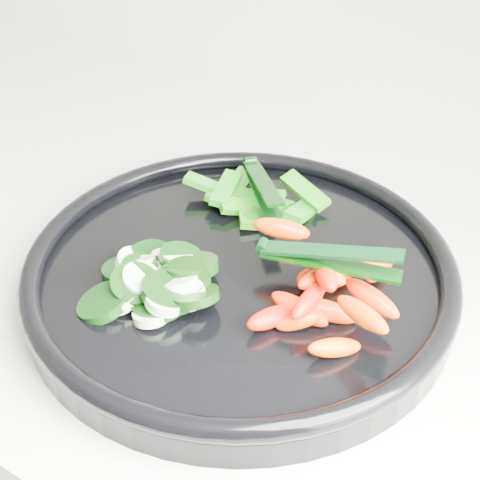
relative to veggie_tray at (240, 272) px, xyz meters
The scene contains 7 objects.
counter 0.64m from the veggie_tray, behind, with size 2.02×0.62×0.93m.
veggie_tray is the anchor object (origin of this frame).
cucumber_pile 0.07m from the veggie_tray, 128.23° to the right, with size 0.13×0.13×0.04m.
carrot_pile 0.09m from the veggie_tray, ahead, with size 0.16×0.16×0.05m.
pepper_pile 0.10m from the veggie_tray, 114.53° to the left, with size 0.14×0.10×0.03m.
tong_carrot 0.10m from the veggie_tray, ahead, with size 0.11×0.04×0.02m.
tong_pepper 0.10m from the veggie_tray, 110.18° to the left, with size 0.09×0.09×0.02m.
Camera 1 is at (0.65, 1.25, 1.32)m, focal length 50.00 mm.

